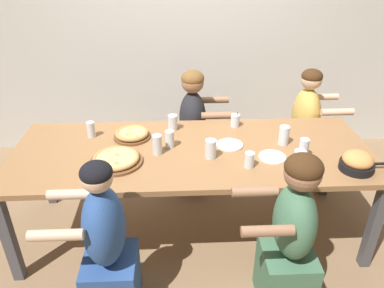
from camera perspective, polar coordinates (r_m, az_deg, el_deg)
ground_plane at (r=3.17m, az=0.00°, el=-12.82°), size 18.00×18.00×0.00m
dining_table at (r=2.75m, az=0.00°, el=-2.10°), size 2.61×0.99×0.76m
pizza_board_main at (r=2.91m, az=-9.14°, el=1.47°), size 0.28×0.28×0.06m
pizza_board_second at (r=2.61m, az=-11.49°, el=-2.32°), size 0.36×0.36×0.05m
skillet_bowl at (r=2.70m, az=23.92°, el=-2.53°), size 0.33×0.23×0.13m
empty_plate_a at (r=2.69m, az=12.13°, el=-1.93°), size 0.19×0.19×0.02m
empty_plate_b at (r=2.79m, az=5.75°, el=-0.12°), size 0.20×0.20×0.02m
cocktail_glass_blue at (r=3.06m, az=6.58°, el=3.49°), size 0.07×0.07×0.13m
drinking_glass_a at (r=2.61m, az=2.86°, el=-0.93°), size 0.08×0.08×0.14m
drinking_glass_b at (r=2.54m, az=8.73°, el=-2.54°), size 0.07×0.07×0.11m
drinking_glass_c at (r=2.74m, az=-3.43°, el=0.66°), size 0.07×0.07×0.13m
drinking_glass_d at (r=2.66m, az=-5.32°, el=-0.27°), size 0.07×0.07×0.15m
drinking_glass_e at (r=2.61m, az=16.04°, el=-2.15°), size 0.08×0.08×0.12m
drinking_glass_f at (r=2.72m, az=16.63°, el=-0.71°), size 0.07×0.07×0.14m
drinking_glass_g at (r=2.98m, az=-15.12°, el=2.03°), size 0.06×0.06×0.12m
drinking_glass_h at (r=2.99m, az=-2.96°, el=3.15°), size 0.08×0.08×0.12m
drinking_glass_i at (r=2.85m, az=13.80°, el=1.17°), size 0.08×0.08×0.14m
diner_near_midright at (r=2.39m, az=14.75°, el=-14.18°), size 0.51×0.40×1.12m
diner_far_center at (r=3.46m, az=0.15°, el=1.59°), size 0.51×0.40×1.12m
diner_near_midleft at (r=2.35m, az=-12.81°, el=-15.58°), size 0.51×0.40×1.11m
diner_far_right at (r=3.66m, az=16.61°, el=1.75°), size 0.51×0.40×1.12m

